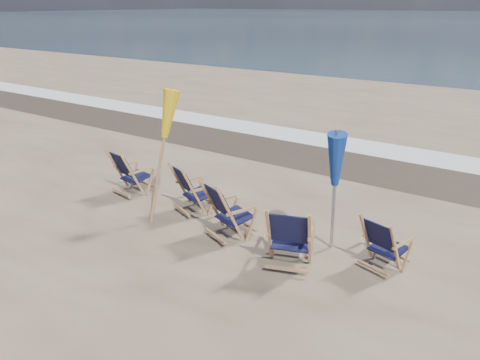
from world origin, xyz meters
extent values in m
cube|color=silver|center=(0.00, 8.30, 0.00)|extent=(200.00, 1.40, 0.01)
cube|color=#42362A|center=(0.00, 6.80, 0.00)|extent=(200.00, 2.60, 0.00)
cylinder|color=#AC7B4D|center=(-1.35, 1.65, 1.22)|extent=(0.06, 0.06, 2.44)
cone|color=yellow|center=(-1.35, 1.65, 1.96)|extent=(0.30, 0.30, 0.85)
cylinder|color=#A5A5AD|center=(1.74, 2.24, 1.03)|extent=(0.06, 0.06, 2.05)
cone|color=navy|center=(1.74, 2.24, 1.58)|extent=(0.30, 0.30, 0.85)
camera|label=1|loc=(4.28, -4.13, 3.81)|focal=35.00mm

